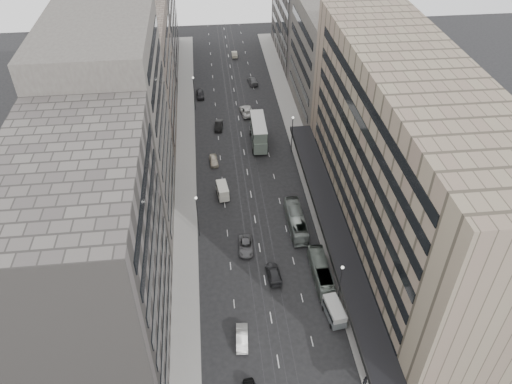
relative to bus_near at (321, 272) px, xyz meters
name	(u,v)px	position (x,y,z in m)	size (l,w,h in m)	color
ground	(266,285)	(-8.50, -0.56, -1.37)	(220.00, 220.00, 0.00)	black
sidewalk_right	(300,144)	(3.50, 36.94, -1.29)	(4.00, 125.00, 0.15)	gray
sidewalk_left	(186,151)	(-20.50, 36.94, -1.29)	(4.00, 125.00, 0.15)	gray
department_store	(404,165)	(12.95, 7.44, 13.58)	(19.20, 60.00, 30.00)	gray
building_right_mid	(334,60)	(13.00, 51.44, 10.63)	(15.00, 28.00, 24.00)	#4B4641
building_right_far	(308,6)	(13.00, 81.44, 12.63)	(15.00, 32.00, 28.00)	#5B5652
building_left_a	(92,267)	(-30.00, -8.56, 13.63)	(15.00, 28.00, 30.00)	#5B5652
building_left_b	(115,131)	(-30.00, 18.44, 15.63)	(15.00, 26.00, 34.00)	#4B4641
building_left_c	(133,80)	(-30.00, 45.44, 11.13)	(15.00, 28.00, 25.00)	#6D5E54
building_left_d	(143,16)	(-30.00, 78.44, 12.63)	(15.00, 38.00, 28.00)	#5B5652
lamp_right_near	(340,282)	(1.20, -5.56, 3.84)	(0.44, 0.44, 8.32)	#262628
lamp_right_far	(292,130)	(1.20, 34.44, 3.84)	(0.44, 0.44, 8.32)	#262628
lamp_left_near	(197,212)	(-18.20, 11.44, 3.84)	(0.44, 0.44, 8.32)	#262628
lamp_left_far	(194,89)	(-18.20, 54.44, 3.84)	(0.44, 0.44, 8.32)	#262628
bus_near	(321,272)	(0.00, 0.00, 0.00)	(2.30, 9.81, 2.73)	gray
bus_far	(296,221)	(-1.80, 11.70, 0.10)	(2.47, 10.56, 2.94)	gray
double_decker	(258,132)	(-5.19, 38.24, 1.57)	(3.25, 10.02, 5.45)	slate
vw_microbus	(334,311)	(0.27, -7.50, 0.06)	(2.69, 4.98, 2.57)	#565B5D
panel_van	(223,191)	(-13.69, 21.32, 0.05)	(2.38, 4.25, 2.56)	silver
sedan_1	(242,338)	(-12.91, -10.00, -0.63)	(1.56, 4.49, 1.48)	silver
sedan_2	(246,246)	(-10.75, 7.34, -0.67)	(2.31, 5.02, 1.40)	slate
sedan_3	(274,273)	(-7.09, 1.00, -0.65)	(2.01, 4.95, 1.44)	#29292C
sedan_4	(214,160)	(-14.88, 32.11, -0.67)	(1.64, 4.09, 1.39)	beige
sedan_5	(219,125)	(-13.18, 45.42, -0.63)	(1.57, 4.50, 1.48)	black
sedan_6	(247,111)	(-6.43, 51.04, -0.56)	(2.68, 5.80, 1.61)	silver
sedan_7	(253,81)	(-3.50, 66.42, -0.64)	(2.03, 4.99, 1.45)	#535255
sedan_8	(200,94)	(-17.00, 60.56, -0.60)	(1.82, 4.52, 1.54)	black
sedan_9	(234,54)	(-6.81, 83.80, -0.68)	(1.46, 4.18, 1.38)	#BCB59C
pedestrian	(365,381)	(1.70, -18.06, -0.34)	(0.64, 0.42, 1.76)	black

